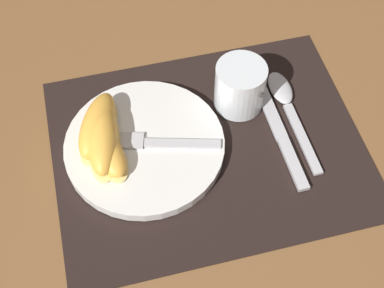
# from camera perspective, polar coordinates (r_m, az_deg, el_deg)

# --- Properties ---
(ground_plane) EXTENTS (3.00, 3.00, 0.00)m
(ground_plane) POSITION_cam_1_polar(r_m,az_deg,el_deg) (0.79, 1.71, -0.30)
(ground_plane) COLOR brown
(placemat) EXTENTS (0.45, 0.36, 0.00)m
(placemat) POSITION_cam_1_polar(r_m,az_deg,el_deg) (0.79, 1.71, -0.22)
(placemat) COLOR black
(placemat) RESTS_ON ground_plane
(plate) EXTENTS (0.23, 0.23, 0.02)m
(plate) POSITION_cam_1_polar(r_m,az_deg,el_deg) (0.78, -5.07, -0.22)
(plate) COLOR white
(plate) RESTS_ON placemat
(juice_glass) EXTENTS (0.08, 0.08, 0.08)m
(juice_glass) POSITION_cam_1_polar(r_m,az_deg,el_deg) (0.81, 5.11, 5.94)
(juice_glass) COLOR silver
(juice_glass) RESTS_ON placemat
(knife) EXTENTS (0.02, 0.22, 0.01)m
(knife) POSITION_cam_1_polar(r_m,az_deg,el_deg) (0.81, 9.24, 1.43)
(knife) COLOR #BCBCC1
(knife) RESTS_ON placemat
(spoon) EXTENTS (0.03, 0.19, 0.01)m
(spoon) POSITION_cam_1_polar(r_m,az_deg,el_deg) (0.84, 9.98, 4.57)
(spoon) COLOR #BCBCC1
(spoon) RESTS_ON placemat
(fork) EXTENTS (0.18, 0.07, 0.00)m
(fork) POSITION_cam_1_polar(r_m,az_deg,el_deg) (0.77, -4.64, 0.31)
(fork) COLOR #BCBCC1
(fork) RESTS_ON plate
(citrus_wedge_0) EXTENTS (0.09, 0.13, 0.04)m
(citrus_wedge_0) POSITION_cam_1_polar(r_m,az_deg,el_deg) (0.78, -10.04, 1.85)
(citrus_wedge_0) COLOR #F4DB84
(citrus_wedge_0) RESTS_ON plate
(citrus_wedge_1) EXTENTS (0.07, 0.13, 0.04)m
(citrus_wedge_1) POSITION_cam_1_polar(r_m,az_deg,el_deg) (0.76, -9.47, 0.48)
(citrus_wedge_1) COLOR #F4DB84
(citrus_wedge_1) RESTS_ON plate
(citrus_wedge_2) EXTENTS (0.07, 0.11, 0.03)m
(citrus_wedge_2) POSITION_cam_1_polar(r_m,az_deg,el_deg) (0.76, -9.15, -0.70)
(citrus_wedge_2) COLOR #F4DB84
(citrus_wedge_2) RESTS_ON plate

